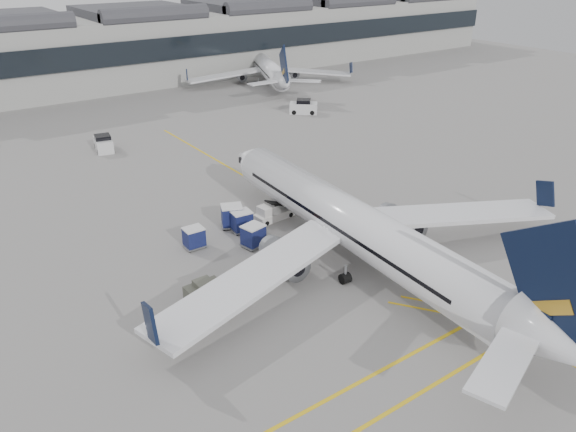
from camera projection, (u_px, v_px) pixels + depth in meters
ground at (271, 294)px, 38.50m from camera, size 220.00×220.00×0.00m
terminal at (18, 55)px, 88.75m from camera, size 200.00×20.45×12.40m
apron_markings at (301, 209)px, 51.08m from camera, size 0.25×60.00×0.01m
airliner_main at (359, 228)px, 40.99m from camera, size 34.80×38.11×10.13m
airliner_far at (268, 69)px, 97.60m from camera, size 27.20×30.06×8.49m
belt_loader at (273, 213)px, 48.97m from camera, size 4.47×1.76×1.80m
baggage_cart_a at (232, 215)px, 47.39m from camera, size 2.30×2.13×1.95m
baggage_cart_b at (242, 221)px, 46.67m from camera, size 1.84×1.57×1.81m
baggage_cart_c at (253, 235)px, 44.29m from camera, size 2.00×1.76×1.83m
baggage_cart_d at (194, 237)px, 44.11m from camera, size 1.66×1.38×1.71m
ramp_agent_a at (263, 234)px, 44.71m from camera, size 0.76×0.73×1.75m
ramp_agent_b at (297, 238)px, 44.24m from camera, size 0.99×0.98×1.61m
pushback_tug at (204, 291)px, 37.76m from camera, size 2.51×1.60×1.39m
safety_cone_nose at (267, 176)px, 57.72m from camera, size 0.32×0.32×0.44m
safety_cone_engine at (349, 218)px, 48.79m from camera, size 0.36×0.36×0.49m
service_van_mid at (103, 144)px, 65.48m from camera, size 2.45×3.89×1.86m
service_van_right at (304, 107)px, 80.29m from camera, size 4.21×4.00×1.99m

